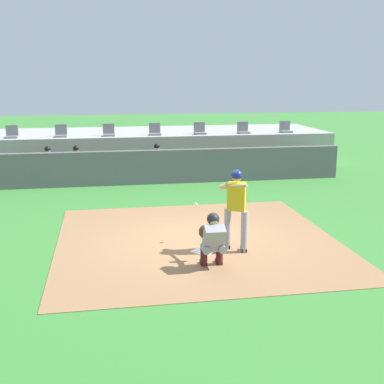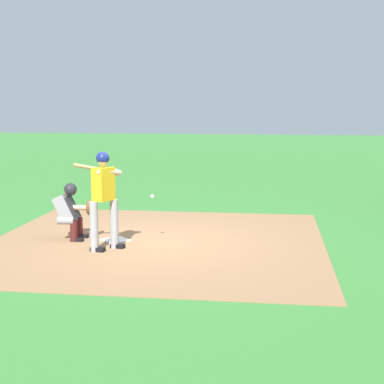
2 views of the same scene
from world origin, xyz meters
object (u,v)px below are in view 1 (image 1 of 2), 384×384
catcher_crouched (212,238)px  stadium_seat_5 (243,130)px  batter_at_plate (236,205)px  stadium_seat_0 (12,134)px  stadium_seat_2 (109,133)px  dugout_player_0 (48,164)px  stadium_seat_3 (155,132)px  home_plate (204,251)px  stadium_seat_4 (200,131)px  stadium_seat_1 (61,133)px  dugout_player_2 (157,161)px  stadium_seat_6 (285,129)px  dugout_player_1 (77,163)px

catcher_crouched → stadium_seat_5: (3.72, 11.05, 0.93)m
batter_at_plate → stadium_seat_0: 11.97m
stadium_seat_2 → stadium_seat_0: bearing=180.0°
dugout_player_0 → stadium_seat_3: size_ratio=2.71×
home_plate → stadium_seat_4: size_ratio=0.92×
home_plate → stadium_seat_3: 10.29m
home_plate → stadium_seat_1: (-3.71, 10.18, 1.51)m
dugout_player_2 → stadium_seat_0: 5.87m
dugout_player_2 → stadium_seat_6: size_ratio=2.71×
home_plate → batter_at_plate: bearing=-0.7°
dugout_player_0 → stadium_seat_3: (4.06, 2.03, 0.86)m
dugout_player_0 → stadium_seat_2: 3.12m
stadium_seat_2 → stadium_seat_6: bearing=0.0°
catcher_crouched → stadium_seat_4: stadium_seat_4 is taller
stadium_seat_0 → stadium_seat_2: same height
batter_at_plate → stadium_seat_1: 11.11m
stadium_seat_2 → catcher_crouched: bearing=-80.5°
dugout_player_0 → stadium_seat_1: 2.24m
stadium_seat_2 → stadium_seat_5: bearing=0.0°
home_plate → stadium_seat_5: size_ratio=0.92×
dugout_player_1 → stadium_seat_1: 2.30m
stadium_seat_4 → stadium_seat_5: bearing=0.0°
catcher_crouched → dugout_player_0: 9.88m
stadium_seat_2 → dugout_player_2: bearing=-49.7°
stadium_seat_2 → stadium_seat_5: size_ratio=1.00×
dugout_player_2 → stadium_seat_2: stadium_seat_2 is taller
stadium_seat_0 → stadium_seat_6: size_ratio=1.00×
catcher_crouched → dugout_player_0: (-4.05, 9.02, 0.06)m
home_plate → stadium_seat_2: (-1.86, 10.18, 1.51)m
stadium_seat_0 → stadium_seat_4: 7.43m
home_plate → stadium_seat_3: size_ratio=0.92×
stadium_seat_5 → stadium_seat_6: bearing=0.0°
stadium_seat_1 → stadium_seat_6: bearing=0.0°
batter_at_plate → dugout_player_0: 9.44m
batter_at_plate → stadium_seat_6: size_ratio=3.76×
dugout_player_2 → stadium_seat_3: (0.13, 2.03, 0.86)m
catcher_crouched → dugout_player_2: (-0.12, 9.02, 0.06)m
stadium_seat_0 → stadium_seat_5: same height
batter_at_plate → stadium_seat_1: stadium_seat_1 is taller
dugout_player_2 → stadium_seat_1: size_ratio=2.71×
home_plate → catcher_crouched: 1.05m
dugout_player_0 → dugout_player_1: bearing=0.0°
dugout_player_2 → stadium_seat_6: bearing=19.6°
stadium_seat_3 → dugout_player_0: bearing=-153.4°
stadium_seat_4 → stadium_seat_6: same height
stadium_seat_4 → dugout_player_0: bearing=-161.0°
stadium_seat_2 → dugout_player_0: bearing=-137.2°
batter_at_plate → stadium_seat_3: size_ratio=3.76×
home_plate → batter_at_plate: 1.23m
stadium_seat_5 → stadium_seat_2: bearing=180.0°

